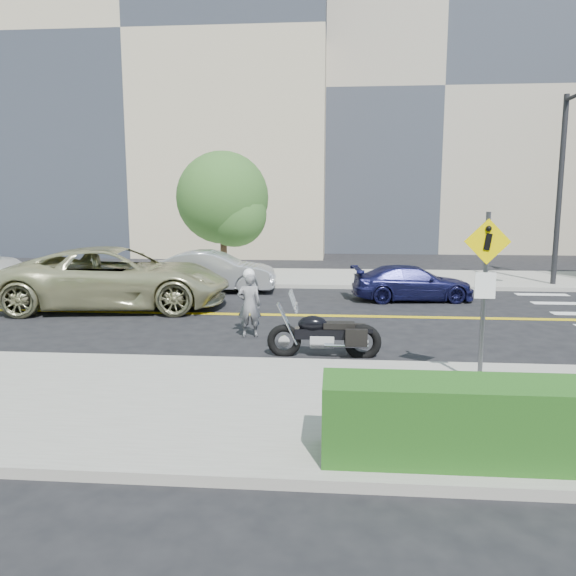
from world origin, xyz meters
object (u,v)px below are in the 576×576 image
(parked_car_silver, at_px, (213,272))
(parked_car_blue, at_px, (412,283))
(pedestrian_sign, at_px, (485,282))
(suv, at_px, (117,278))
(motorcycle, at_px, (325,324))
(motorcyclist, at_px, (249,303))
(parked_car_white, at_px, (0,274))

(parked_car_silver, bearing_deg, parked_car_blue, -102.52)
(pedestrian_sign, xyz_separation_m, suv, (-9.26, 6.95, -1.01))
(parked_car_silver, bearing_deg, suv, 142.78)
(parked_car_blue, bearing_deg, suv, 96.53)
(motorcycle, bearing_deg, pedestrian_sign, -37.05)
(motorcyclist, distance_m, suv, 5.68)
(parked_car_silver, bearing_deg, pedestrian_sign, -148.81)
(pedestrian_sign, distance_m, suv, 11.62)
(pedestrian_sign, relative_size, parked_car_blue, 0.75)
(suv, distance_m, parked_car_blue, 9.56)
(motorcyclist, xyz_separation_m, parked_car_blue, (4.68, 5.47, -0.26))
(parked_car_silver, height_order, parked_car_blue, parked_car_silver)
(motorcycle, distance_m, parked_car_silver, 9.29)
(motorcycle, distance_m, parked_car_white, 13.91)
(motorcycle, bearing_deg, motorcyclist, 138.32)
(motorcyclist, distance_m, parked_car_silver, 7.05)
(pedestrian_sign, distance_m, motorcycle, 3.64)
(suv, bearing_deg, pedestrian_sign, -134.05)
(pedestrian_sign, bearing_deg, parked_car_silver, 124.16)
(suv, xyz_separation_m, parked_car_silver, (2.28, 3.35, -0.21))
(pedestrian_sign, height_order, motorcycle, pedestrian_sign)
(pedestrian_sign, xyz_separation_m, motorcyclist, (-4.64, 3.64, -1.11))
(motorcyclist, bearing_deg, parked_car_white, -40.03)
(parked_car_blue, bearing_deg, motorcyclist, 132.89)
(parked_car_white, relative_size, parked_car_blue, 1.02)
(parked_car_white, bearing_deg, parked_car_silver, -71.20)
(motorcycle, distance_m, suv, 8.16)
(suv, height_order, parked_car_white, suv)
(suv, bearing_deg, motorcycle, -134.34)
(suv, relative_size, parked_car_silver, 1.52)
(motorcyclist, height_order, motorcycle, motorcyclist)
(suv, xyz_separation_m, parked_car_white, (-5.32, 2.43, -0.25))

